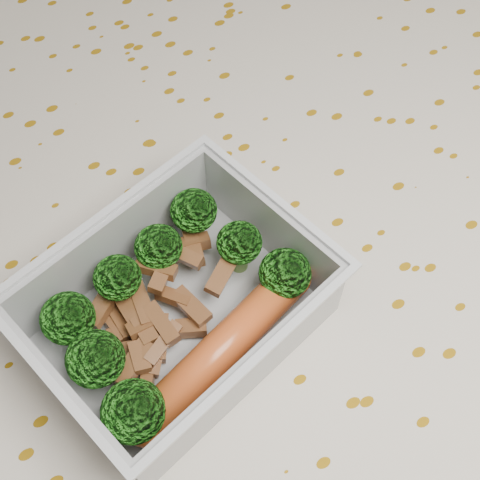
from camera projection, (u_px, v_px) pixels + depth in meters
dining_table at (238, 317)px, 0.55m from camera, size 1.40×0.90×0.75m
tablecloth at (238, 289)px, 0.50m from camera, size 1.46×0.96×0.19m
lunch_container at (178, 312)px, 0.43m from camera, size 0.21×0.18×0.06m
broccoli_florets at (159, 302)px, 0.42m from camera, size 0.17×0.14×0.05m
meat_pile at (154, 315)px, 0.43m from camera, size 0.11×0.09×0.03m
sausage at (223, 347)px, 0.41m from camera, size 0.15×0.06×0.03m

